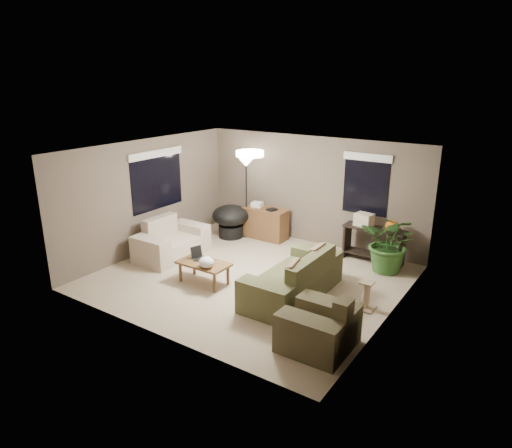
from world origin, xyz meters
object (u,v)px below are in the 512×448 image
Objects in this scene: main_sofa at (295,281)px; houseplant at (391,249)px; loveseat at (171,243)px; desk at (266,223)px; armchair at (319,329)px; floor_lamp at (246,172)px; papasan_chair at (231,219)px; cat_scratching_post at (366,297)px; coffee_table at (204,265)px; console_table at (374,242)px.

houseplant reaches higher than main_sofa.
loveseat is 2.40m from desk.
floor_lamp is (-3.67, 3.39, 1.30)m from armchair.
main_sofa is 1.15× the size of floor_lamp.
papasan_chair reaches higher than cat_scratching_post.
coffee_table is at bearing -71.72° from floor_lamp.
papasan_chair is 0.91× the size of houseplant.
desk is 0.86m from papasan_chair.
console_table is (-0.50, 3.56, 0.14)m from armchair.
main_sofa and armchair have the same top height.
papasan_chair is at bearing -152.67° from desk.
coffee_table is at bearing 165.38° from armchair.
main_sofa is 2.00× the size of desk.
loveseat is at bearing 156.43° from coffee_table.
papasan_chair is 3.91m from houseplant.
houseplant is (3.15, -0.29, 0.11)m from desk.
main_sofa is 1.69× the size of console_table.
papasan_chair is (-2.87, 1.92, 0.17)m from main_sofa.
cat_scratching_post is at bearing -31.41° from desk.
coffee_table is at bearing -128.93° from console_table.
console_table is 0.58m from houseplant.
console_table reaches higher than coffee_table.
loveseat is 1.62m from coffee_table.
desk is 3.17m from houseplant.
desk is 0.58× the size of floor_lamp.
console_table reaches higher than cat_scratching_post.
armchair is at bearing -48.09° from main_sofa.
loveseat reaches higher than desk.
papasan_chair is at bearing 79.39° from loveseat.
coffee_table is (1.48, -0.65, 0.06)m from loveseat.
desk is 2.68m from console_table.
floor_lamp is (-0.88, 2.66, 1.24)m from coffee_table.
loveseat is 1.45× the size of desk.
cat_scratching_post is at bearing -26.68° from floor_lamp.
houseplant is at bearing 90.61° from armchair.
console_table is at bearing 7.35° from papasan_chair.
cat_scratching_post is at bearing 84.47° from armchair.
desk reaches higher than coffee_table.
floor_lamp is at bearing 153.32° from cat_scratching_post.
console_table is at bearing 76.32° from main_sofa.
desk is at bearing 27.33° from papasan_chair.
loveseat is 1.23× the size of console_table.
houseplant reaches higher than armchair.
desk is (-0.40, 2.78, 0.02)m from coffee_table.
main_sofa reaches higher than cat_scratching_post.
floor_lamp is 3.82× the size of cat_scratching_post.
papasan_chair is 2.27× the size of cat_scratching_post.
main_sofa is 2.28m from houseplant.
coffee_table is (-2.79, 0.73, 0.06)m from armchair.
floor_lamp reaches higher than houseplant.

